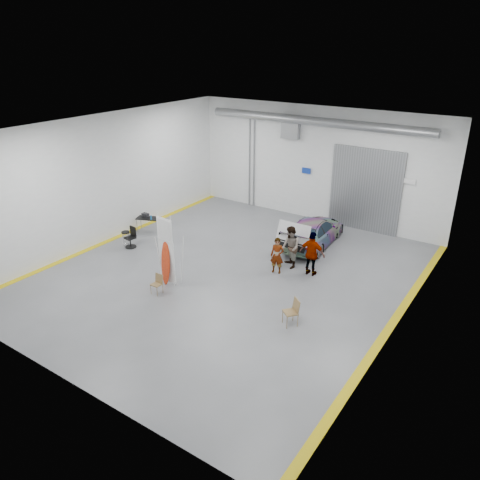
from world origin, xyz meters
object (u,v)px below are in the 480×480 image
Objects in this scene: person_a at (277,256)px; work_table at (148,218)px; folding_chair_far at (290,317)px; office_chair at (131,239)px; surfboard_display at (166,257)px; folding_chair_near at (157,288)px; shop_stool at (126,239)px; person_b at (290,247)px; person_c at (312,254)px; sedan_car at (313,231)px.

work_table is at bearing 163.54° from person_a.
office_chair is at bearing -150.89° from folding_chair_far.
folding_chair_near is (0.18, -0.81, -0.97)m from surfboard_display.
shop_stool is 0.24m from office_chair.
person_b is 2.37× the size of folding_chair_near.
shop_stool is at bearing 14.45° from person_c.
shop_stool is at bearing -74.80° from work_table.
office_chair reaches higher than folding_chair_far.
person_a is at bearing 13.52° from shop_stool.
surfboard_display is at bearing -86.44° from person_b.
folding_chair_far is at bearing -8.48° from shop_stool.
office_chair is (-9.31, 1.57, 0.13)m from folding_chair_far.
work_table is (-4.76, 4.42, 0.50)m from folding_chair_near.
person_a is 1.99× the size of folding_chair_near.
person_a is 7.71m from work_table.
office_chair is at bearing 13.79° from person_c.
sedan_car is 5.84× the size of folding_chair_near.
person_a is 1.44m from person_c.
person_b is 7.56m from office_chair.
person_a is at bearing -2.23° from work_table.
surfboard_display is at bearing -147.45° from person_a.
sedan_car is 8.61m from office_chair.
sedan_car reaches higher than folding_chair_near.
sedan_car is 3.45× the size of work_table.
folding_chair_far is (2.34, -3.13, -0.48)m from person_a.
surfboard_display is 4.42m from shop_stool.
surfboard_display reaches higher than office_chair.
person_a is at bearing 165.39° from folding_chair_far.
surfboard_display reaches higher than person_b.
office_chair is (-6.94, -5.09, -0.23)m from sedan_car.
person_b is 4.48m from folding_chair_far.
person_a is at bearing 19.98° from office_chair.
person_b is at bearing 157.39° from folding_chair_far.
sedan_car is at bearing 36.35° from shop_stool.
person_a reaches higher than folding_chair_near.
folding_chair_far is at bearing 104.54° from person_c.
sedan_car is 2.46× the size of person_b.
surfboard_display is at bearing -38.24° from work_table.
person_b is at bearing 25.21° from office_chair.
person_c is at bearing 109.97° from sedan_car.
surfboard_display is at bearing 61.16° from sedan_car.
surfboard_display is at bearing -21.55° from shop_stool.
folding_chair_near is 5.37m from folding_chair_far.
person_b is 0.62× the size of surfboard_display.
person_c is at bearing 144.32° from folding_chair_far.
sedan_car is at bearing 137.86° from person_b.
folding_chair_near is 6.52m from work_table.
office_chair is at bearing 160.93° from surfboard_display.
person_a is 0.52× the size of surfboard_display.
surfboard_display reaches higher than person_a.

